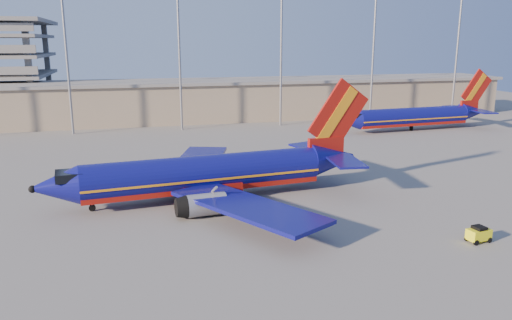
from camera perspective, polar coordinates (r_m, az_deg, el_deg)
The scene contains 6 objects.
ground at distance 55.00m, azimuth 2.08°, elevation -4.26°, with size 220.00×220.00×0.00m, color slate.
terminal_building at distance 111.74m, azimuth -1.49°, elevation 7.06°, with size 122.00×16.00×8.50m.
light_mast_row at distance 98.26m, azimuth -2.83°, elevation 13.91°, with size 101.60×1.60×28.65m.
aircraft_main at distance 54.16m, azimuth -5.03°, elevation -1.62°, with size 37.23×35.67×12.61m.
aircraft_second at distance 100.85m, azimuth 17.81°, elevation 4.76°, with size 33.79×13.13×11.44m.
baggage_tug at distance 46.89m, azimuth 24.10°, elevation -7.71°, with size 2.11×1.44×1.41m.
Camera 1 is at (-15.07, -50.19, 16.70)m, focal length 35.00 mm.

